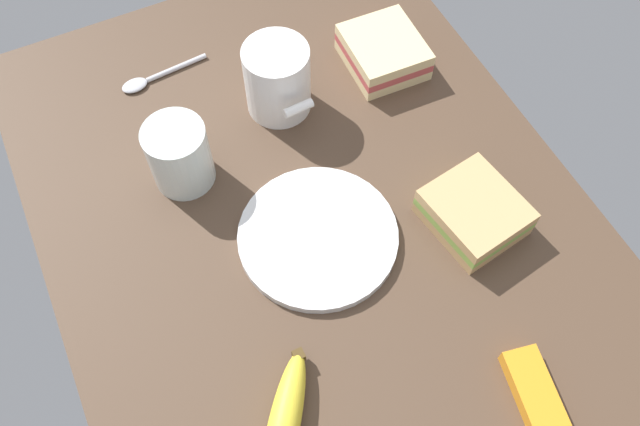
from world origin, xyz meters
TOP-DOWN VIEW (x-y plane):
  - tabletop at (0.00, 0.00)cm, footprint 90.00×64.00cm
  - plate_of_food at (1.58, -1.03)cm, footprint 19.20×19.20cm
  - coffee_mug_black at (-19.25, 3.20)cm, footprint 10.83×8.59cm
  - sandwich_main at (-19.78, 19.32)cm, footprint 11.27×10.22cm
  - sandwich_side at (7.50, 16.78)cm, footprint 12.23×11.33cm
  - glass_of_milk at (-13.91, -12.23)cm, footprint 7.66×7.66cm
  - spoon at (-30.91, -11.07)cm, footprint 2.71×12.70cm
  - snack_bar at (30.88, 10.79)cm, footprint 15.06×6.65cm

SIDE VIEW (x-z plane):
  - tabletop at x=0.00cm, z-range 0.00..2.00cm
  - spoon at x=-30.91cm, z-range 1.98..2.78cm
  - plate_of_food at x=1.58cm, z-range 2.00..3.20cm
  - snack_bar at x=30.88cm, z-range 2.00..4.00cm
  - sandwich_main at x=-19.78cm, z-range 2.00..6.40cm
  - sandwich_side at x=7.50cm, z-range 2.00..6.40cm
  - glass_of_milk at x=-13.91cm, z-range 1.39..10.43cm
  - coffee_mug_black at x=-19.25cm, z-range 2.14..12.18cm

